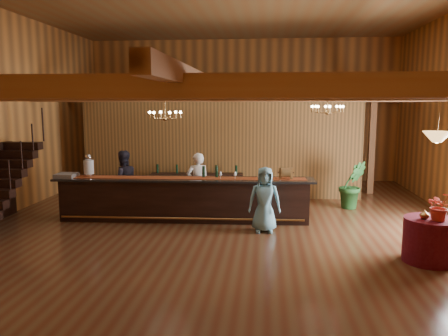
# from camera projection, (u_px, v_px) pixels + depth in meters

# --- Properties ---
(floor) EXTENTS (14.00, 14.00, 0.00)m
(floor) POSITION_uv_depth(u_px,v_px,m) (225.00, 226.00, 10.81)
(floor) COLOR brown
(floor) RESTS_ON ground
(wall_back) EXTENTS (12.00, 0.10, 5.50)m
(wall_back) POSITION_uv_depth(u_px,v_px,m) (242.00, 110.00, 17.31)
(wall_back) COLOR #C37A34
(wall_back) RESTS_ON floor
(wall_front) EXTENTS (12.00, 0.10, 5.50)m
(wall_front) POSITION_uv_depth(u_px,v_px,m) (140.00, 135.00, 3.52)
(wall_front) COLOR #C37A34
(wall_front) RESTS_ON floor
(beam_grid) EXTENTS (11.90, 13.90, 0.39)m
(beam_grid) POSITION_uv_depth(u_px,v_px,m) (227.00, 94.00, 10.84)
(beam_grid) COLOR #946136
(beam_grid) RESTS_ON wall_left
(support_posts) EXTENTS (9.20, 10.20, 3.20)m
(support_posts) POSITION_uv_depth(u_px,v_px,m) (223.00, 165.00, 10.09)
(support_posts) COLOR #946136
(support_posts) RESTS_ON floor
(partition_wall) EXTENTS (9.00, 0.18, 3.10)m
(partition_wall) POSITION_uv_depth(u_px,v_px,m) (220.00, 149.00, 14.08)
(partition_wall) COLOR brown
(partition_wall) RESTS_ON floor
(backroom_boxes) EXTENTS (4.10, 0.60, 1.10)m
(backroom_boxes) POSITION_uv_depth(u_px,v_px,m) (231.00, 171.00, 16.18)
(backroom_boxes) COLOR black
(backroom_boxes) RESTS_ON floor
(tasting_bar) EXTENTS (6.70, 1.12, 1.12)m
(tasting_bar) POSITION_uv_depth(u_px,v_px,m) (184.00, 199.00, 11.29)
(tasting_bar) COLOR black
(tasting_bar) RESTS_ON floor
(beverage_dispenser) EXTENTS (0.26, 0.26, 0.60)m
(beverage_dispenser) POSITION_uv_depth(u_px,v_px,m) (89.00, 166.00, 11.37)
(beverage_dispenser) COLOR silver
(beverage_dispenser) RESTS_ON tasting_bar
(glass_rack_tray) EXTENTS (0.50, 0.50, 0.10)m
(glass_rack_tray) POSITION_uv_depth(u_px,v_px,m) (66.00, 175.00, 11.33)
(glass_rack_tray) COLOR gray
(glass_rack_tray) RESTS_ON tasting_bar
(raffle_drum) EXTENTS (0.34, 0.24, 0.30)m
(raffle_drum) POSITION_uv_depth(u_px,v_px,m) (286.00, 173.00, 10.98)
(raffle_drum) COLOR olive
(raffle_drum) RESTS_ON tasting_bar
(bar_bottle_0) EXTENTS (0.07, 0.07, 0.30)m
(bar_bottle_0) POSITION_uv_depth(u_px,v_px,m) (204.00, 172.00, 11.28)
(bar_bottle_0) COLOR black
(bar_bottle_0) RESTS_ON tasting_bar
(bar_bottle_1) EXTENTS (0.07, 0.07, 0.30)m
(bar_bottle_1) POSITION_uv_depth(u_px,v_px,m) (217.00, 172.00, 11.26)
(bar_bottle_1) COLOR black
(bar_bottle_1) RESTS_ON tasting_bar
(backbar_shelf) EXTENTS (2.94, 0.70, 0.82)m
(backbar_shelf) POSITION_uv_depth(u_px,v_px,m) (197.00, 186.00, 13.84)
(backbar_shelf) COLOR black
(backbar_shelf) RESTS_ON floor
(round_table) EXTENTS (0.98, 0.98, 0.85)m
(round_table) POSITION_uv_depth(u_px,v_px,m) (430.00, 240.00, 8.32)
(round_table) COLOR #4B0610
(round_table) RESTS_ON floor
(chandelier_left) EXTENTS (0.80, 0.80, 0.61)m
(chandelier_left) POSITION_uv_depth(u_px,v_px,m) (165.00, 115.00, 10.57)
(chandelier_left) COLOR #A1753F
(chandelier_left) RESTS_ON beam_grid
(chandelier_right) EXTENTS (0.80, 0.80, 0.47)m
(chandelier_right) POSITION_uv_depth(u_px,v_px,m) (327.00, 109.00, 11.00)
(chandelier_right) COLOR #A1753F
(chandelier_right) RESTS_ON beam_grid
(pendant_lamp) EXTENTS (0.52, 0.52, 0.90)m
(pendant_lamp) POSITION_uv_depth(u_px,v_px,m) (437.00, 137.00, 8.04)
(pendant_lamp) COLOR #A1753F
(pendant_lamp) RESTS_ON beam_grid
(bartender) EXTENTS (0.70, 0.56, 1.69)m
(bartender) POSITION_uv_depth(u_px,v_px,m) (198.00, 183.00, 11.95)
(bartender) COLOR white
(bartender) RESTS_ON floor
(staff_second) EXTENTS (1.06, 1.00, 1.73)m
(staff_second) POSITION_uv_depth(u_px,v_px,m) (123.00, 182.00, 12.12)
(staff_second) COLOR #23212D
(staff_second) RESTS_ON floor
(guest) EXTENTS (0.78, 0.52, 1.55)m
(guest) POSITION_uv_depth(u_px,v_px,m) (265.00, 200.00, 10.24)
(guest) COLOR #6CAAC0
(guest) RESTS_ON floor
(floor_plant) EXTENTS (0.87, 0.76, 1.39)m
(floor_plant) POSITION_uv_depth(u_px,v_px,m) (352.00, 185.00, 12.56)
(floor_plant) COLOR #205220
(floor_plant) RESTS_ON floor
(table_flowers) EXTENTS (0.54, 0.48, 0.55)m
(table_flowers) POSITION_uv_depth(u_px,v_px,m) (440.00, 206.00, 8.09)
(table_flowers) COLOR red
(table_flowers) RESTS_ON round_table
(table_vase) EXTENTS (0.19, 0.19, 0.29)m
(table_vase) POSITION_uv_depth(u_px,v_px,m) (425.00, 212.00, 8.20)
(table_vase) COLOR #A1753F
(table_vase) RESTS_ON round_table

